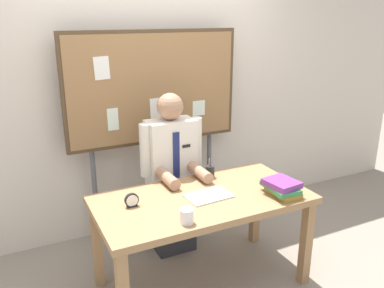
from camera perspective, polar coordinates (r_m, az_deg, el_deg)
The scene contains 10 objects.
ground_plane at distance 3.30m, azimuth 1.40°, elevation -19.17°, with size 12.00×12.00×0.00m, color gray.
back_wall at distance 3.71m, azimuth -6.57°, elevation 7.99°, with size 6.40×0.08×2.70m, color beige.
desk at distance 2.95m, azimuth 1.50°, elevation -9.13°, with size 1.55×0.79×0.74m.
person at distance 3.41m, azimuth -2.91°, elevation -5.14°, with size 0.55×0.56×1.40m.
bulletin_board at distance 3.52m, azimuth -5.44°, elevation 7.60°, with size 1.57×0.09×1.87m.
book_stack at distance 2.98m, azimuth 12.71°, elevation -6.08°, with size 0.23×0.29×0.11m.
open_notebook at distance 2.91m, azimuth 2.40°, elevation -7.42°, with size 0.33×0.21×0.01m, color silver.
desk_clock at distance 2.78m, azimuth -8.61°, elevation -8.02°, with size 0.10×0.04×0.10m.
coffee_mug at distance 2.55m, azimuth -0.77°, elevation -10.26°, with size 0.09×0.09×0.10m, color white.
pen_holder at distance 3.22m, azimuth 2.61°, elevation -3.92°, with size 0.07×0.07×0.16m.
Camera 1 is at (-1.22, -2.32, 2.00)m, focal length 37.31 mm.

